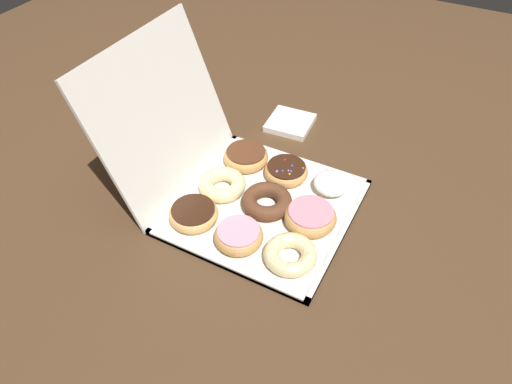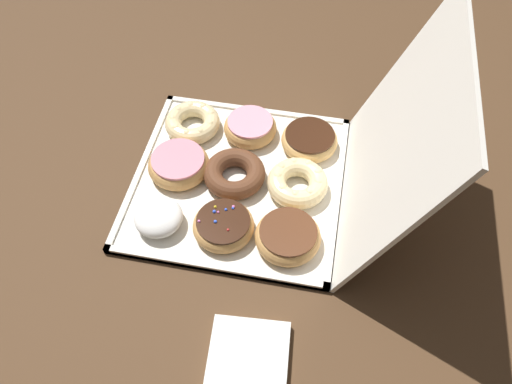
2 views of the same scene
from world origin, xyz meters
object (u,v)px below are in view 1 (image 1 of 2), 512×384
at_px(pink_frosted_donut_1, 310,218).
at_px(sprinkle_donut_5, 286,171).
at_px(donut_box, 265,207).
at_px(cruller_donut_0, 290,254).
at_px(cruller_donut_7, 222,185).
at_px(pink_frosted_donut_3, 240,236).
at_px(chocolate_cake_ring_donut_4, 266,202).
at_px(chocolate_frosted_donut_8, 246,156).
at_px(napkin_stack, 290,123).
at_px(chocolate_frosted_donut_6, 194,214).
at_px(powdered_filled_donut_2, 331,183).

distance_m(pink_frosted_donut_1, sprinkle_donut_5, 0.17).
bearing_deg(donut_box, cruller_donut_0, -134.17).
bearing_deg(cruller_donut_7, pink_frosted_donut_3, -135.78).
xyz_separation_m(chocolate_cake_ring_donut_4, chocolate_frosted_donut_8, (0.13, 0.12, 0.00)).
xyz_separation_m(chocolate_frosted_donut_8, napkin_stack, (0.22, -0.03, -0.02)).
distance_m(cruller_donut_0, chocolate_frosted_donut_6, 0.25).
bearing_deg(chocolate_cake_ring_donut_4, chocolate_frosted_donut_6, 130.18).
height_order(chocolate_cake_ring_donut_4, cruller_donut_7, cruller_donut_7).
relative_size(powdered_filled_donut_2, pink_frosted_donut_3, 0.81).
height_order(cruller_donut_0, chocolate_cake_ring_donut_4, same).
distance_m(cruller_donut_0, powdered_filled_donut_2, 0.25).
xyz_separation_m(pink_frosted_donut_1, chocolate_frosted_donut_8, (0.13, 0.24, -0.00)).
relative_size(powdered_filled_donut_2, napkin_stack, 0.72).
relative_size(pink_frosted_donut_1, sprinkle_donut_5, 1.08).
bearing_deg(napkin_stack, powdered_filled_donut_2, -135.65).
distance_m(sprinkle_donut_5, cruller_donut_7, 0.17).
distance_m(cruller_donut_0, chocolate_frosted_donut_8, 0.34).
xyz_separation_m(cruller_donut_0, napkin_stack, (0.46, 0.21, -0.02)).
bearing_deg(cruller_donut_7, sprinkle_donut_5, -43.05).
height_order(cruller_donut_0, powdered_filled_donut_2, powdered_filled_donut_2).
bearing_deg(pink_frosted_donut_1, chocolate_cake_ring_donut_4, 89.96).
bearing_deg(powdered_filled_donut_2, chocolate_frosted_donut_6, 134.76).
bearing_deg(cruller_donut_0, pink_frosted_donut_1, 2.23).
height_order(donut_box, cruller_donut_7, cruller_donut_7).
relative_size(donut_box, powdered_filled_donut_2, 4.55).
distance_m(chocolate_frosted_donut_6, chocolate_frosted_donut_8, 0.24).
bearing_deg(cruller_donut_0, napkin_stack, 24.76).
bearing_deg(pink_frosted_donut_3, napkin_stack, 11.13).
bearing_deg(sprinkle_donut_5, napkin_stack, 21.81).
relative_size(pink_frosted_donut_1, napkin_stack, 0.98).
bearing_deg(cruller_donut_7, napkin_stack, -4.58).
bearing_deg(chocolate_frosted_donut_6, pink_frosted_donut_1, -65.50).
height_order(donut_box, napkin_stack, napkin_stack).
xyz_separation_m(pink_frosted_donut_1, cruller_donut_7, (0.00, 0.24, -0.00)).
height_order(donut_box, sprinkle_donut_5, sprinkle_donut_5).
distance_m(chocolate_cake_ring_donut_4, napkin_stack, 0.36).
distance_m(donut_box, sprinkle_donut_5, 0.12).
distance_m(donut_box, chocolate_cake_ring_donut_4, 0.02).
xyz_separation_m(powdered_filled_donut_2, chocolate_frosted_donut_6, (-0.24, 0.25, -0.00)).
relative_size(powdered_filled_donut_2, chocolate_cake_ring_donut_4, 0.74).
height_order(pink_frosted_donut_1, chocolate_cake_ring_donut_4, pink_frosted_donut_1).
bearing_deg(chocolate_frosted_donut_6, pink_frosted_donut_3, -94.56).
height_order(cruller_donut_7, napkin_stack, cruller_donut_7).
xyz_separation_m(powdered_filled_donut_2, chocolate_frosted_donut_8, (-0.00, 0.24, -0.00)).
xyz_separation_m(cruller_donut_7, chocolate_frosted_donut_8, (0.13, 0.00, -0.00)).
distance_m(chocolate_cake_ring_donut_4, chocolate_frosted_donut_6, 0.17).
bearing_deg(pink_frosted_donut_1, cruller_donut_0, -177.77).
height_order(pink_frosted_donut_1, pink_frosted_donut_3, pink_frosted_donut_1).
bearing_deg(chocolate_cake_ring_donut_4, pink_frosted_donut_3, 178.24).
relative_size(cruller_donut_0, powdered_filled_donut_2, 1.30).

